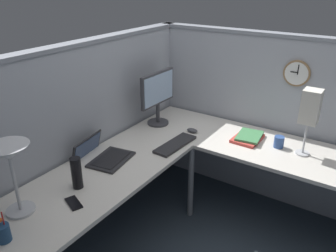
% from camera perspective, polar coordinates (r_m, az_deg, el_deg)
% --- Properties ---
extents(ground_plane, '(6.80, 6.80, 0.00)m').
position_cam_1_polar(ground_plane, '(3.10, 4.77, -17.00)').
color(ground_plane, '#2D3842').
extents(cubicle_wall_back, '(2.57, 0.12, 1.58)m').
position_cam_1_polar(cubicle_wall_back, '(2.87, -13.71, -2.20)').
color(cubicle_wall_back, '#999EA8').
rests_on(cubicle_wall_back, ground).
extents(cubicle_wall_right, '(0.12, 2.37, 1.58)m').
position_cam_1_polar(cubicle_wall_right, '(3.30, 16.72, 0.95)').
color(cubicle_wall_right, '#999EA8').
rests_on(cubicle_wall_right, ground).
extents(desk, '(2.35, 2.15, 0.73)m').
position_cam_1_polar(desk, '(2.60, 4.59, -8.64)').
color(desk, beige).
rests_on(desk, ground).
extents(monitor, '(0.46, 0.20, 0.50)m').
position_cam_1_polar(monitor, '(3.13, -1.72, 5.32)').
color(monitor, '#38383D').
rests_on(monitor, desk).
extents(laptop, '(0.40, 0.43, 0.22)m').
position_cam_1_polar(laptop, '(2.69, -11.20, -4.78)').
color(laptop, '#232326').
rests_on(laptop, desk).
extents(keyboard, '(0.44, 0.16, 0.02)m').
position_cam_1_polar(keyboard, '(2.83, 1.22, -3.08)').
color(keyboard, '#232326').
rests_on(keyboard, desk).
extents(computer_mouse, '(0.06, 0.10, 0.03)m').
position_cam_1_polar(computer_mouse, '(3.07, 4.06, -0.74)').
color(computer_mouse, '#38383D').
rests_on(computer_mouse, desk).
extents(desk_lamp_dome, '(0.24, 0.24, 0.44)m').
position_cam_1_polar(desk_lamp_dome, '(2.10, -24.91, -4.89)').
color(desk_lamp_dome, '#B7BABF').
rests_on(desk_lamp_dome, desk).
extents(pen_cup, '(0.08, 0.08, 0.18)m').
position_cam_1_polar(pen_cup, '(2.08, -25.83, -15.72)').
color(pen_cup, navy).
rests_on(pen_cup, desk).
extents(cell_phone, '(0.12, 0.16, 0.01)m').
position_cam_1_polar(cell_phone, '(2.24, -15.47, -12.28)').
color(cell_phone, black).
rests_on(cell_phone, desk).
extents(thermos_flask, '(0.07, 0.07, 0.22)m').
position_cam_1_polar(thermos_flask, '(2.33, -15.01, -7.57)').
color(thermos_flask, black).
rests_on(thermos_flask, desk).
extents(book_stack, '(0.30, 0.23, 0.04)m').
position_cam_1_polar(book_stack, '(3.00, 13.24, -1.86)').
color(book_stack, '#BF3F38').
rests_on(book_stack, desk).
extents(desk_lamp_paper, '(0.13, 0.13, 0.53)m').
position_cam_1_polar(desk_lamp_paper, '(2.76, 22.66, 2.70)').
color(desk_lamp_paper, '#B7BABF').
rests_on(desk_lamp_paper, desk).
extents(coffee_mug, '(0.08, 0.08, 0.10)m').
position_cam_1_polar(coffee_mug, '(2.93, 18.01, -2.55)').
color(coffee_mug, '#2D4C8C').
rests_on(coffee_mug, desk).
extents(wall_clock, '(0.04, 0.22, 0.22)m').
position_cam_1_polar(wall_clock, '(3.05, 20.70, 8.24)').
color(wall_clock, olive).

